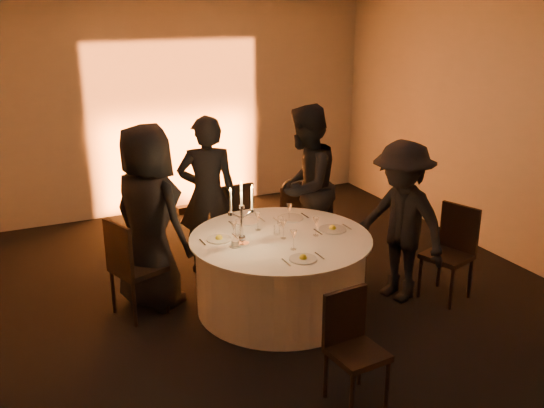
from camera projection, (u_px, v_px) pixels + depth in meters
name	position (u px, v px, depth m)	size (l,w,h in m)	color
floor	(280.00, 307.00, 6.20)	(7.00, 7.00, 0.00)	black
wall_back	(175.00, 108.00, 8.72)	(7.00, 7.00, 0.00)	beige
wall_right	(516.00, 136.00, 6.93)	(7.00, 7.00, 0.00)	beige
uplighter_fixture	(186.00, 209.00, 8.93)	(0.25, 0.12, 0.10)	black
banquet_table	(280.00, 272.00, 6.08)	(1.80, 1.80, 0.77)	black
chair_left	(130.00, 263.00, 5.85)	(0.57, 0.57, 1.01)	black
chair_back_left	(233.00, 216.00, 7.22)	(0.43, 0.43, 0.96)	black
chair_back_right	(285.00, 213.00, 7.48)	(0.51, 0.51, 0.86)	black
chair_right	(452.00, 247.00, 6.28)	(0.54, 0.54, 0.98)	black
chair_front	(352.00, 341.00, 4.64)	(0.42, 0.43, 0.89)	black
guest_left	(149.00, 218.00, 5.98)	(0.92, 0.60, 1.88)	black
guest_back_left	(207.00, 195.00, 6.77)	(0.66, 0.43, 1.81)	black
guest_back_right	(305.00, 187.00, 6.94)	(0.92, 0.72, 1.89)	black
guest_right	(401.00, 222.00, 6.15)	(1.09, 0.62, 1.68)	black
plate_left	(219.00, 238.00, 5.87)	(0.36, 0.25, 0.08)	silver
plate_back_left	(247.00, 221.00, 6.35)	(0.36, 0.26, 0.01)	silver
plate_back_right	(291.00, 218.00, 6.45)	(0.35, 0.27, 0.01)	silver
plate_right	(333.00, 228.00, 6.13)	(0.36, 0.28, 0.08)	silver
plate_front	(303.00, 258.00, 5.42)	(0.36, 0.25, 0.08)	silver
coffee_cup	(235.00, 244.00, 5.71)	(0.11, 0.11, 0.07)	silver
candelabra	(242.00, 223.00, 5.69)	(0.27, 0.13, 0.64)	silver
wine_glass_a	(283.00, 225.00, 5.87)	(0.07, 0.07, 0.19)	silver
wine_glass_b	(316.00, 222.00, 5.94)	(0.07, 0.07, 0.19)	silver
wine_glass_c	(289.00, 209.00, 6.33)	(0.07, 0.07, 0.19)	silver
wine_glass_d	(294.00, 236.00, 5.61)	(0.07, 0.07, 0.19)	silver
wine_glass_e	(258.00, 217.00, 6.09)	(0.07, 0.07, 0.19)	silver
wine_glass_f	(234.00, 227.00, 5.83)	(0.07, 0.07, 0.19)	silver
tumbler_a	(238.00, 231.00, 5.98)	(0.07, 0.07, 0.09)	silver
tumbler_b	(280.00, 221.00, 6.25)	(0.07, 0.07, 0.09)	silver
tumbler_c	(277.00, 230.00, 6.01)	(0.07, 0.07, 0.09)	silver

